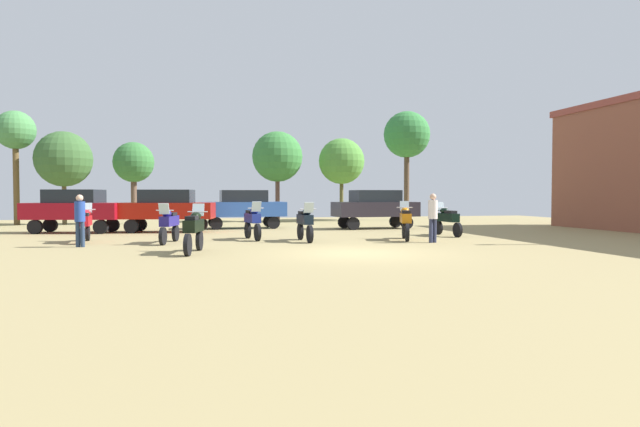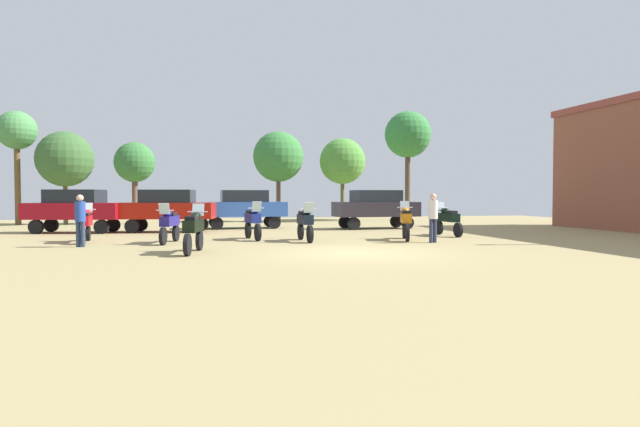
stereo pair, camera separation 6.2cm
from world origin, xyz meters
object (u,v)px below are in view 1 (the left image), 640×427
car_1 (375,206)px  tree_3 (134,163)px  motorcycle_7 (305,222)px  car_3 (75,208)px  person_2 (433,214)px  motorcycle_5 (447,219)px  car_2 (244,206)px  tree_4 (407,136)px  tree_7 (277,157)px  motorcycle_2 (406,221)px  person_1 (80,216)px  car_4 (167,207)px  motorcycle_3 (194,229)px  motorcycle_1 (169,223)px  tree_5 (15,132)px  motorcycle_6 (253,221)px  motorcycle_4 (85,223)px  tree_2 (342,161)px  tree_1 (64,159)px

car_1 → tree_3: bearing=55.8°
motorcycle_7 → car_3: (-9.54, 6.81, 0.44)m
person_2 → motorcycle_5: bearing=-136.6°
car_2 → person_2: (6.13, -10.03, -0.11)m
car_3 → tree_4: size_ratio=0.60×
tree_7 → car_2: bearing=-111.4°
motorcycle_2 → tree_7: tree_7 is taller
person_1 → tree_4: size_ratio=0.23×
motorcycle_5 → tree_7: (-5.39, 14.08, 3.55)m
motorcycle_2 → car_4: (-9.34, 6.60, 0.43)m
motorcycle_7 → tree_7: bearing=-97.3°
motorcycle_3 → tree_4: tree_4 is taller
motorcycle_1 → motorcycle_2: motorcycle_2 is taller
motorcycle_2 → car_1: bearing=98.0°
motorcycle_7 → car_4: car_4 is taller
car_2 → tree_3: (-6.13, 5.93, 2.50)m
motorcycle_1 → tree_5: (-9.39, 14.43, 4.67)m
motorcycle_6 → tree_5: size_ratio=0.32×
motorcycle_4 → car_4: car_4 is taller
tree_7 → tree_4: bearing=2.0°
motorcycle_3 → tree_5: size_ratio=0.34×
motorcycle_3 → tree_7: bearing=86.3°
motorcycle_5 → motorcycle_6: motorcycle_6 is taller
motorcycle_3 → tree_2: bearing=74.4°
car_2 → tree_4: bearing=-60.6°
motorcycle_1 → tree_3: size_ratio=0.44×
motorcycle_2 → motorcycle_4: bearing=-170.4°
motorcycle_2 → person_2: bearing=-52.6°
motorcycle_6 → tree_5: 18.98m
motorcycle_4 → person_2: person_2 is taller
car_2 → tree_1: bearing=57.1°
motorcycle_5 → person_1: 14.46m
tree_3 → motorcycle_1: bearing=-78.7°
motorcycle_2 → motorcycle_7: (-3.95, 0.18, -0.01)m
tree_1 → tree_5: size_ratio=0.83×
person_1 → tree_5: (-6.54, 15.28, 4.36)m
person_1 → person_2: bearing=14.4°
motorcycle_1 → tree_1: size_ratio=0.40×
motorcycle_2 → tree_2: (1.33, 14.97, 3.23)m
motorcycle_5 → tree_2: (-1.22, 13.32, 3.26)m
car_4 → tree_7: size_ratio=0.76×
motorcycle_2 → person_2: size_ratio=1.17×
person_2 → tree_5: 25.24m
motorcycle_4 → motorcycle_2: bearing=-11.6°
motorcycle_6 → tree_4: bearing=-139.3°
tree_1 → tree_4: size_ratio=0.72×
car_2 → person_2: bearing=-151.0°
motorcycle_1 → car_2: (3.31, 8.21, 0.45)m
car_1 → motorcycle_7: bearing=140.1°
car_3 → tree_4: tree_4 is taller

